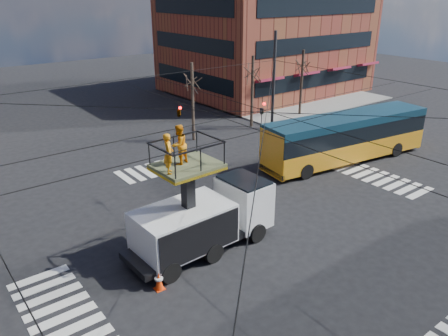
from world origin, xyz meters
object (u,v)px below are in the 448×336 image
(utility_truck, at_px, (204,208))
(flagger, at_px, (302,162))
(city_bus, at_px, (346,137))
(traffic_cone, at_px, (159,281))
(worker_ground, at_px, (170,254))

(utility_truck, relative_size, flagger, 3.62)
(city_bus, relative_size, flagger, 6.55)
(traffic_cone, bearing_deg, flagger, 18.96)
(city_bus, relative_size, worker_ground, 6.71)
(utility_truck, relative_size, worker_ground, 3.71)
(utility_truck, height_order, traffic_cone, utility_truck)
(utility_truck, bearing_deg, traffic_cone, -158.02)
(city_bus, height_order, worker_ground, city_bus)
(utility_truck, relative_size, city_bus, 0.55)
(city_bus, distance_m, worker_ground, 16.77)
(worker_ground, distance_m, flagger, 12.49)
(city_bus, relative_size, traffic_cone, 16.61)
(utility_truck, height_order, flagger, utility_truck)
(traffic_cone, bearing_deg, city_bus, 14.63)
(utility_truck, xyz_separation_m, worker_ground, (-2.28, -0.80, -1.05))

